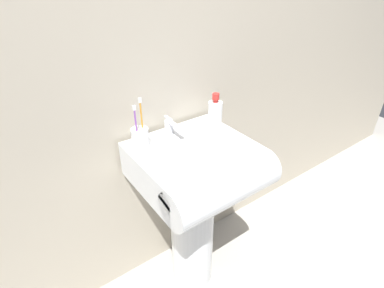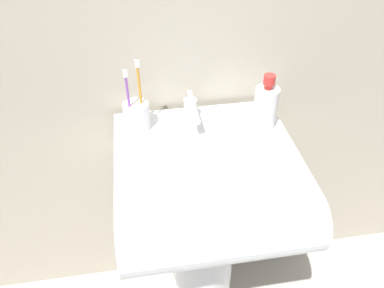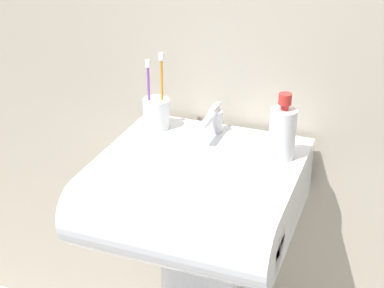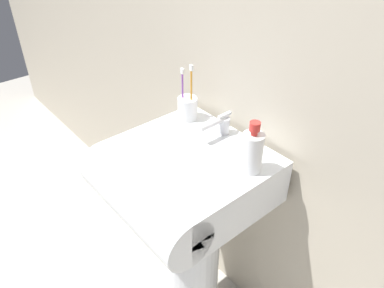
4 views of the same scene
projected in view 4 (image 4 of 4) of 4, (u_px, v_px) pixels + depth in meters
name	position (u px, v px, depth m)	size (l,w,h in m)	color
wall_back	(254.00, 36.00, 1.17)	(5.00, 0.05, 2.40)	#B7AD99
sink_pedestal	(192.00, 255.00, 1.52)	(0.22, 0.22, 0.71)	white
sink_basin	(179.00, 179.00, 1.24)	(0.50, 0.50, 0.16)	white
faucet	(220.00, 124.00, 1.28)	(0.04, 0.14, 0.08)	silver
toothbrush_cup	(188.00, 107.00, 1.38)	(0.07, 0.07, 0.22)	white
soap_bottle	(252.00, 151.00, 1.11)	(0.07, 0.07, 0.17)	white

